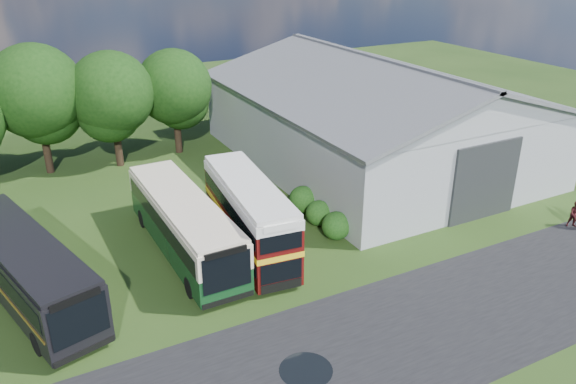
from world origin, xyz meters
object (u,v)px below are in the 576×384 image
storage_shed (372,108)px  bus_maroon_double (249,217)px  visitor_b (575,215)px  bus_dark_single (25,268)px  bus_green_single (184,224)px

storage_shed → bus_maroon_double: (-14.47, -8.96, -2.08)m
visitor_b → bus_maroon_double: bearing=-165.7°
visitor_b → bus_dark_single: bearing=-159.5°
visitor_b → storage_shed: bearing=138.8°
storage_shed → bus_dark_single: bearing=-161.9°
storage_shed → visitor_b: size_ratio=14.88×
bus_maroon_double → visitor_b: (18.61, -6.63, -1.25)m
bus_green_single → bus_dark_single: bus_green_single is taller
bus_dark_single → visitor_b: (30.00, -7.15, -0.94)m
bus_green_single → visitor_b: size_ratio=7.27×
storage_shed → bus_dark_single: 27.31m
storage_shed → bus_green_single: storage_shed is taller
bus_dark_single → bus_maroon_double: bearing=-17.9°
visitor_b → bus_green_single: bearing=-166.2°
bus_maroon_double → bus_dark_single: size_ratio=0.80×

